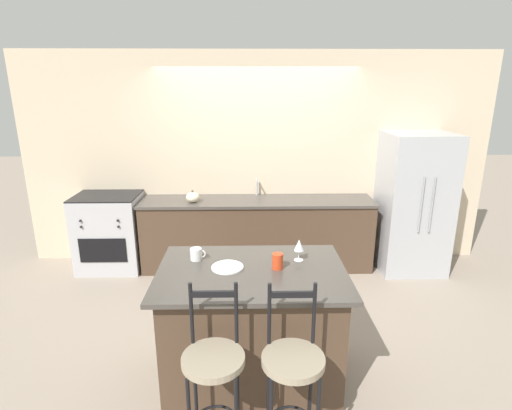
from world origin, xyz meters
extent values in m
plane|color=gray|center=(0.00, 0.00, 0.00)|extent=(18.00, 18.00, 0.00)
cube|color=beige|center=(0.00, 0.65, 1.35)|extent=(6.00, 0.07, 2.70)
cube|color=#4C3828|center=(0.00, 0.35, 0.43)|extent=(2.89, 0.60, 0.87)
cube|color=#47423D|center=(0.00, 0.35, 0.88)|extent=(2.93, 0.64, 0.03)
cube|color=black|center=(0.00, 0.35, 0.89)|extent=(0.56, 0.33, 0.01)
cylinder|color=#ADAFB5|center=(0.00, 0.56, 1.01)|extent=(0.02, 0.02, 0.22)
cylinder|color=#ADAFB5|center=(0.00, 0.50, 1.11)|extent=(0.02, 0.12, 0.02)
cube|color=#4C3828|center=(-0.09, -1.74, 0.45)|extent=(1.31, 0.85, 0.90)
cube|color=#47423D|center=(-0.09, -1.74, 0.92)|extent=(1.43, 0.97, 0.03)
cube|color=#ADAFB5|center=(1.95, 0.26, 0.87)|extent=(0.78, 0.74, 1.74)
cylinder|color=#939399|center=(1.89, -0.12, 0.96)|extent=(0.02, 0.02, 0.66)
cylinder|color=#939399|center=(2.01, -0.12, 0.96)|extent=(0.02, 0.02, 0.66)
cube|color=#B7B7BC|center=(-1.88, 0.33, 0.48)|extent=(0.79, 0.61, 0.96)
cube|color=black|center=(-1.88, 0.02, 0.36)|extent=(0.57, 0.01, 0.31)
cube|color=black|center=(-1.88, 0.33, 0.96)|extent=(0.79, 0.61, 0.02)
cylinder|color=black|center=(-2.10, 0.01, 0.75)|extent=(0.03, 0.02, 0.03)
cylinder|color=black|center=(-1.66, 0.01, 0.75)|extent=(0.03, 0.02, 0.03)
cylinder|color=black|center=(-2.10, 0.01, 0.67)|extent=(0.03, 0.02, 0.03)
cylinder|color=black|center=(-1.66, 0.01, 0.67)|extent=(0.03, 0.02, 0.03)
cylinder|color=black|center=(-0.47, -2.30, 0.33)|extent=(0.02, 0.02, 0.67)
cylinder|color=black|center=(-0.19, -2.30, 0.33)|extent=(0.02, 0.02, 0.67)
cylinder|color=gray|center=(-0.33, -2.44, 0.69)|extent=(0.39, 0.39, 0.04)
cylinder|color=black|center=(-0.47, -2.30, 0.92)|extent=(0.02, 0.02, 0.42)
cylinder|color=black|center=(-0.19, -2.30, 0.92)|extent=(0.02, 0.02, 0.42)
cube|color=black|center=(-0.33, -2.30, 1.05)|extent=(0.28, 0.02, 0.04)
cylinder|color=black|center=(0.01, -2.32, 0.33)|extent=(0.02, 0.02, 0.67)
cylinder|color=black|center=(0.29, -2.32, 0.33)|extent=(0.02, 0.02, 0.67)
cylinder|color=gray|center=(0.15, -2.46, 0.69)|extent=(0.39, 0.39, 0.04)
cylinder|color=black|center=(0.01, -2.32, 0.92)|extent=(0.02, 0.02, 0.42)
cylinder|color=black|center=(0.29, -2.32, 0.92)|extent=(0.02, 0.02, 0.42)
cube|color=black|center=(0.15, -2.32, 1.05)|extent=(0.28, 0.02, 0.04)
cylinder|color=white|center=(-0.27, -1.70, 0.95)|extent=(0.25, 0.25, 0.01)
torus|color=white|center=(-0.27, -1.70, 0.95)|extent=(0.24, 0.24, 0.01)
cylinder|color=white|center=(0.29, -1.57, 0.94)|extent=(0.07, 0.07, 0.00)
cylinder|color=white|center=(0.29, -1.57, 0.98)|extent=(0.01, 0.01, 0.08)
cone|color=white|center=(0.29, -1.57, 1.07)|extent=(0.08, 0.08, 0.09)
cylinder|color=white|center=(-0.53, -1.54, 0.99)|extent=(0.09, 0.09, 0.10)
torus|color=white|center=(-0.48, -1.54, 0.99)|extent=(0.06, 0.01, 0.06)
cylinder|color=red|center=(0.11, -1.72, 1.00)|extent=(0.08, 0.08, 0.12)
ellipsoid|color=beige|center=(-0.79, 0.24, 0.96)|extent=(0.16, 0.16, 0.13)
cylinder|color=brown|center=(-0.79, 0.24, 1.04)|extent=(0.02, 0.02, 0.02)
camera|label=1|loc=(-0.11, -4.48, 2.27)|focal=28.00mm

